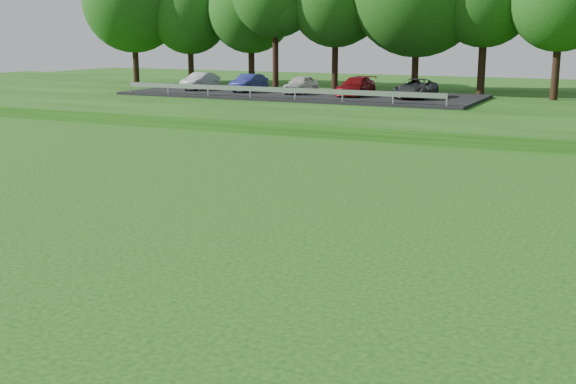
% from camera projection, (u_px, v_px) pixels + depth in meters
% --- Properties ---
extents(parking_lot, '(24.00, 9.00, 1.38)m').
position_uv_depth(parking_lot, '(308.00, 90.00, 48.41)').
color(parking_lot, black).
rests_on(parking_lot, berm).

